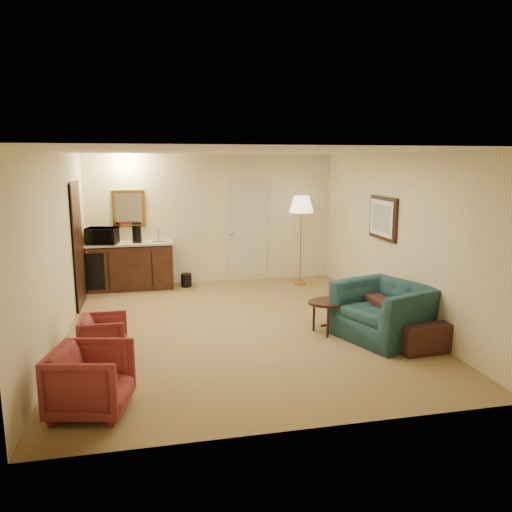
% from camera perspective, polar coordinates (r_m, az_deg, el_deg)
% --- Properties ---
extents(ground, '(6.00, 6.00, 0.00)m').
position_cam_1_polar(ground, '(7.61, -1.90, -8.12)').
color(ground, olive).
rests_on(ground, ground).
extents(room_walls, '(5.02, 6.01, 2.61)m').
position_cam_1_polar(room_walls, '(7.97, -3.67, 5.39)').
color(room_walls, beige).
rests_on(room_walls, ground).
extents(wetbar_cabinet, '(1.64, 0.58, 0.92)m').
position_cam_1_polar(wetbar_cabinet, '(10.01, -14.10, -1.08)').
color(wetbar_cabinet, '#3B2112').
rests_on(wetbar_cabinet, ground).
extents(sofa, '(0.72, 1.98, 0.76)m').
position_cam_1_polar(sofa, '(7.54, 15.46, -5.67)').
color(sofa, black).
rests_on(sofa, ground).
extents(teal_armchair, '(1.15, 1.40, 1.05)m').
position_cam_1_polar(teal_armchair, '(7.22, 14.48, -5.16)').
color(teal_armchair, '#1C3F47').
rests_on(teal_armchair, ground).
extents(rose_chair_near, '(0.54, 0.57, 0.59)m').
position_cam_1_polar(rose_chair_near, '(6.74, -17.02, -8.51)').
color(rose_chair_near, maroon).
rests_on(rose_chair_near, ground).
extents(rose_chair_far, '(0.82, 0.85, 0.74)m').
position_cam_1_polar(rose_chair_far, '(5.31, -18.37, -12.99)').
color(rose_chair_far, maroon).
rests_on(rose_chair_far, ground).
extents(coffee_table, '(0.94, 0.78, 0.47)m').
position_cam_1_polar(coffee_table, '(7.46, 9.01, -6.77)').
color(coffee_table, black).
rests_on(coffee_table, ground).
extents(floor_lamp, '(0.56, 0.56, 1.80)m').
position_cam_1_polar(floor_lamp, '(10.06, 5.15, 1.80)').
color(floor_lamp, '#C88F42').
rests_on(floor_lamp, ground).
extents(waste_bin, '(0.28, 0.28, 0.27)m').
position_cam_1_polar(waste_bin, '(10.03, -7.97, -2.75)').
color(waste_bin, black).
rests_on(waste_bin, ground).
extents(microwave, '(0.62, 0.44, 0.38)m').
position_cam_1_polar(microwave, '(9.85, -17.20, 2.42)').
color(microwave, black).
rests_on(microwave, wetbar_cabinet).
extents(coffee_maker, '(0.21, 0.21, 0.33)m').
position_cam_1_polar(coffee_maker, '(9.86, -13.47, 2.47)').
color(coffee_maker, black).
rests_on(coffee_maker, wetbar_cabinet).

